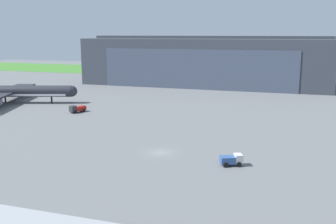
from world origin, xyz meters
TOP-DOWN VIEW (x-y plane):
  - ground_plane at (0.00, 0.00)m, footprint 440.00×440.00m
  - grass_field_strip at (0.00, 159.80)m, footprint 440.00×56.00m
  - maintenance_hangar at (-14.94, 108.93)m, footprint 109.00×40.18m
  - airliner_far_right at (-67.89, 37.09)m, footprint 44.88×41.99m
  - baggage_tug at (-37.03, 30.51)m, footprint 3.58×5.46m
  - fuel_bowser at (14.88, -3.29)m, footprint 4.38×3.50m

SIDE VIEW (x-z plane):
  - ground_plane at x=0.00m, z-range 0.00..0.00m
  - grass_field_strip at x=0.00m, z-range 0.00..0.08m
  - fuel_bowser at x=14.88m, z-range 0.07..2.15m
  - baggage_tug at x=-37.03m, z-range 0.02..2.25m
  - airliner_far_right at x=-67.89m, z-range -2.38..10.25m
  - maintenance_hangar at x=-14.94m, z-range -0.46..21.69m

